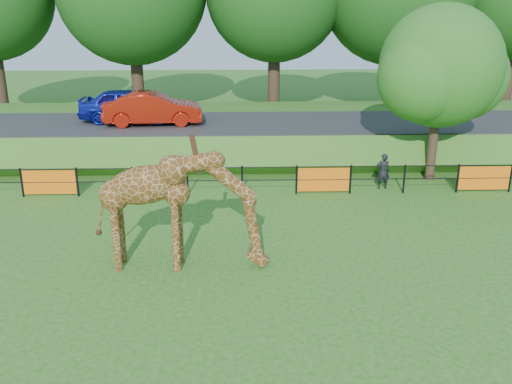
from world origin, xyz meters
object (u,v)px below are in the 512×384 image
car_red (153,109)px  visitor (383,171)px  giraffe (182,210)px  tree_east (443,71)px  car_blue (130,105)px

car_red → visitor: bearing=-123.0°
giraffe → tree_east: 12.16m
car_blue → car_red: 1.32m
car_red → car_blue: bearing=57.2°
giraffe → car_blue: giraffe is taller
car_red → tree_east: 12.44m
giraffe → tree_east: tree_east is taller
giraffe → visitor: size_ratio=3.35×
car_blue → tree_east: 13.71m
visitor → car_red: bearing=-30.0°
car_red → tree_east: tree_east is taller
car_blue → visitor: size_ratio=3.31×
car_red → tree_east: size_ratio=0.65×
giraffe → car_red: giraffe is taller
giraffe → tree_east: bearing=41.9°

